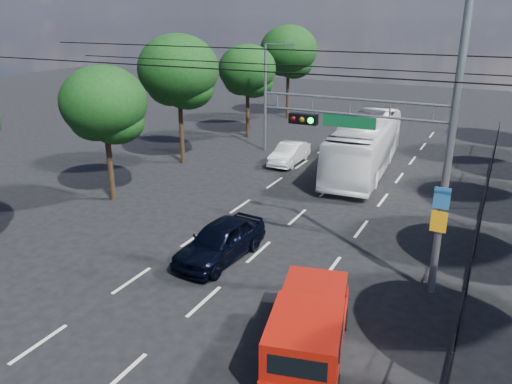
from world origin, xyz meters
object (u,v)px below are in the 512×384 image
Objects in this scene: navy_hatchback at (220,241)px; signal_mast at (410,136)px; white_van at (289,153)px; white_bus at (365,146)px; red_pickup at (309,327)px.

signal_mast is at bearing 14.80° from navy_hatchback.
signal_mast is 2.42× the size of white_van.
white_bus is (-4.51, 12.36, -3.68)m from signal_mast.
white_bus reaches higher than red_pickup.
navy_hatchback is 13.64m from white_bus.
red_pickup is 17.78m from white_bus.
white_van is at bearing 127.34° from signal_mast.
red_pickup reaches higher than navy_hatchback.
signal_mast reaches higher than navy_hatchback.
signal_mast is 2.16× the size of navy_hatchback.
signal_mast is at bearing -74.41° from white_bus.
navy_hatchback is at bearing -102.17° from white_bus.
white_van is (-4.54, -0.49, -0.92)m from white_bus.
red_pickup is 1.18× the size of navy_hatchback.
signal_mast is 6.76m from red_pickup.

